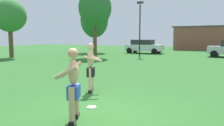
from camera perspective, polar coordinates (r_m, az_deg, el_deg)
The scene contains 9 objects.
ground_plane at distance 5.42m, azimuth -2.88°, elevation -13.27°, with size 80.00×80.00×0.00m, color #2D6628.
player_with_cap at distance 4.82m, azimuth -10.20°, elevation -4.91°, with size 0.69×0.71×1.64m.
player_in_black at distance 7.39m, azimuth -5.57°, elevation -0.84°, with size 0.73×0.80×1.67m.
frisbee at distance 5.89m, azimuth -5.40°, elevation -11.52°, with size 0.26×0.26×0.03m, color white.
car_white_mid_lot at distance 25.61m, azimuth 8.39°, elevation 4.41°, with size 4.34×2.10×1.58m.
lamp_post at distance 21.68m, azimuth 7.37°, elevation 10.51°, with size 0.60×0.24×5.30m.
tree_left_field at distance 21.98m, azimuth -25.42°, elevation 11.13°, with size 2.94×2.94×5.27m.
tree_right_field at distance 20.75m, azimuth -4.50°, elevation 14.25°, with size 3.07×3.07×6.29m.
tree_behind_players at distance 26.82m, azimuth -4.69°, elevation 11.22°, with size 3.35×3.35×6.09m.
Camera 1 is at (2.58, -4.39, 1.86)m, focal length 34.66 mm.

